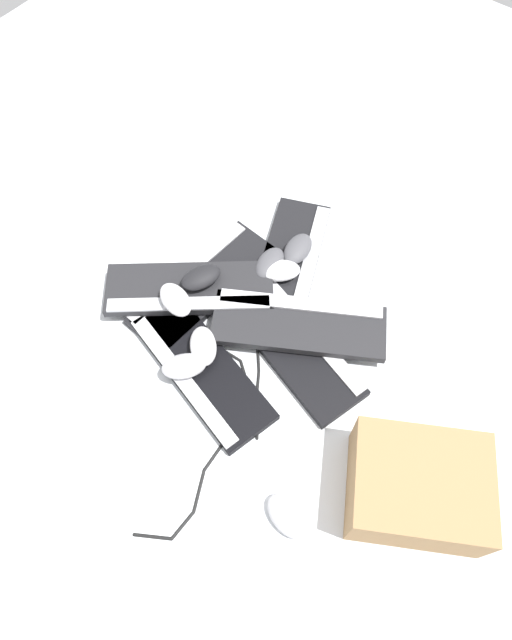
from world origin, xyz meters
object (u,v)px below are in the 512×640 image
Objects in this scene: keyboard_2 at (200,369)px; mouse_0 at (280,271)px; mouse_4 at (203,346)px; mouse_7 at (270,263)px; keyboard_0 at (290,265)px; mouse_5 at (287,516)px; keyboard_5 at (299,324)px; keyboard_4 at (190,289)px; mouse_1 at (175,300)px; keyboard_1 at (203,285)px; mouse_2 at (184,366)px; mouse_3 at (201,277)px; cardboard_box at (418,487)px; mouse_6 at (298,249)px; keyboard_3 at (292,344)px.

mouse_0 reaches higher than keyboard_2.
mouse_0 and mouse_4 have the same top height.
keyboard_2 is 4.22× the size of mouse_7.
keyboard_0 is 0.67m from mouse_5.
keyboard_5 is at bearing -138.47° from keyboard_0.
mouse_1 is (-0.06, -0.01, 0.04)m from keyboard_4.
keyboard_4 is 0.62m from mouse_5.
keyboard_2 is (-0.19, -0.16, 0.00)m from keyboard_1.
keyboard_5 is 0.17m from mouse_0.
mouse_2 is at bearing 132.42° from mouse_4.
mouse_1 is 0.09m from mouse_3.
cardboard_box is (0.21, -0.19, 0.05)m from mouse_5.
mouse_5 is at bearing 31.46° from mouse_7.
mouse_6 is at bearing 35.92° from keyboard_5.
mouse_3 is (-0.06, 0.27, 0.04)m from keyboard_5.
mouse_4 is at bearing 168.94° from mouse_5.
mouse_0 is 0.63m from mouse_5.
keyboard_3 is at bearing 42.67° from mouse_7.
mouse_0 is at bearing 45.29° from keyboard_3.
keyboard_3 is 0.23m from mouse_4.
mouse_4 is 0.30m from mouse_7.
keyboard_1 and keyboard_3 have the same top height.
mouse_0 is at bearing -40.00° from keyboard_4.
keyboard_1 is 4.10× the size of mouse_3.
keyboard_5 is (0.04, -0.29, 0.03)m from keyboard_1.
keyboard_3 is 1.61× the size of cardboard_box.
mouse_6 is at bearing 138.70° from mouse_5.
keyboard_5 reaches higher than keyboard_0.
keyboard_0 is 0.39m from keyboard_2.
keyboard_0 is 0.42m from mouse_2.
mouse_3 is at bearing -136.96° from keyboard_1.
mouse_2 is at bearing -10.19° from mouse_6.
cardboard_box is at bearing -120.59° from keyboard_0.
keyboard_4 is at bearing 174.53° from keyboard_1.
keyboard_4 is 3.98× the size of mouse_7.
mouse_1 is at bearing -91.70° from mouse_2.
keyboard_4 is at bearing 117.27° from mouse_1.
mouse_1 is (-0.25, 0.15, 0.03)m from mouse_0.
mouse_3 is (-0.21, 0.14, 0.07)m from keyboard_0.
keyboard_0 is 0.05m from mouse_6.
mouse_2 is (-0.22, -0.13, 0.04)m from keyboard_1.
mouse_0 is (0.10, 0.13, 0.01)m from keyboard_5.
mouse_5 is (-0.40, -0.25, -0.02)m from keyboard_5.
cardboard_box reaches higher than mouse_3.
keyboard_1 is 4.10× the size of mouse_7.
keyboard_0 is at bearing -10.03° from mouse_3.
mouse_4 and mouse_6 have the same top height.
mouse_0 is (0.14, 0.14, 0.04)m from keyboard_3.
keyboard_2 is 0.27m from keyboard_5.
keyboard_1 is 0.12m from mouse_1.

